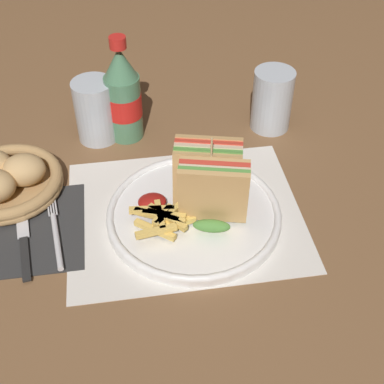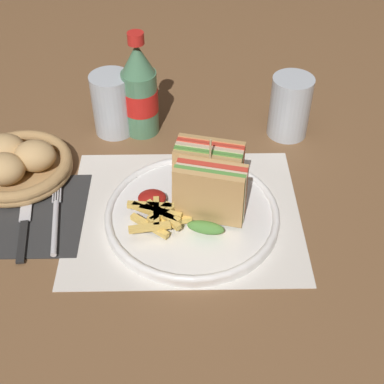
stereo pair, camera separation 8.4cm
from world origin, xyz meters
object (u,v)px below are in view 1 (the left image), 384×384
(club_sandwich, at_px, (210,184))
(glass_near, at_px, (272,100))
(coke_bottle_near, at_px, (123,96))
(bread_basket, at_px, (6,181))
(plate_main, at_px, (194,214))
(glass_far, at_px, (96,114))
(knife, at_px, (23,229))
(fork, at_px, (56,232))

(club_sandwich, relative_size, glass_near, 1.16)
(club_sandwich, height_order, coke_bottle_near, coke_bottle_near)
(glass_near, height_order, bread_basket, glass_near)
(club_sandwich, bearing_deg, coke_bottle_near, 116.12)
(bread_basket, bearing_deg, plate_main, -20.71)
(plate_main, height_order, glass_far, glass_far)
(knife, height_order, glass_far, glass_far)
(glass_near, bearing_deg, glass_far, 177.47)
(coke_bottle_near, bearing_deg, fork, -116.86)
(knife, xyz_separation_m, bread_basket, (-0.03, 0.10, 0.02))
(fork, bearing_deg, glass_far, 66.20)
(fork, bearing_deg, plate_main, -6.57)
(plate_main, relative_size, knife, 1.29)
(plate_main, relative_size, glass_far, 2.35)
(fork, relative_size, glass_near, 1.62)
(club_sandwich, xyz_separation_m, knife, (-0.29, 0.01, -0.06))
(plate_main, relative_size, bread_basket, 1.48)
(club_sandwich, height_order, fork, club_sandwich)
(coke_bottle_near, xyz_separation_m, glass_near, (0.28, -0.01, -0.03))
(club_sandwich, xyz_separation_m, bread_basket, (-0.32, 0.11, -0.05))
(plate_main, distance_m, fork, 0.22)
(knife, distance_m, bread_basket, 0.11)
(glass_far, height_order, bread_basket, glass_far)
(bread_basket, bearing_deg, fork, -54.53)
(coke_bottle_near, height_order, glass_near, coke_bottle_near)
(fork, height_order, bread_basket, bread_basket)
(club_sandwich, height_order, knife, club_sandwich)
(coke_bottle_near, xyz_separation_m, glass_far, (-0.05, 0.00, -0.04))
(glass_far, bearing_deg, club_sandwich, -54.82)
(knife, xyz_separation_m, glass_far, (0.12, 0.23, 0.04))
(fork, distance_m, coke_bottle_near, 0.29)
(plate_main, xyz_separation_m, knife, (-0.27, 0.01, -0.00))
(club_sandwich, bearing_deg, glass_far, 125.18)
(club_sandwich, relative_size, knife, 0.64)
(club_sandwich, bearing_deg, plate_main, -173.24)
(knife, relative_size, glass_far, 1.83)
(plate_main, distance_m, bread_basket, 0.32)
(plate_main, bearing_deg, fork, -179.05)
(coke_bottle_near, bearing_deg, glass_far, 178.40)
(glass_near, bearing_deg, plate_main, -128.79)
(knife, height_order, glass_near, glass_near)
(plate_main, relative_size, fork, 1.45)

